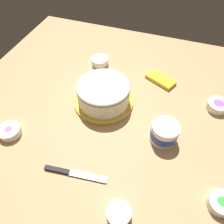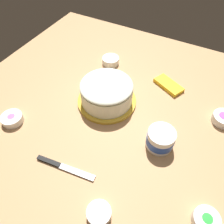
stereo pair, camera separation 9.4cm
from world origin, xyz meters
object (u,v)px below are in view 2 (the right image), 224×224
Objects in this scene: sprinkle_bowl_blue at (111,60)px; sprinkle_bowl_green at (206,220)px; frosted_cake at (107,93)px; sprinkle_bowl_orange at (99,213)px; sprinkle_bowl_rainbow at (223,118)px; spreading_knife at (60,166)px; sprinkle_bowl_pink at (12,118)px; candy_box_lower at (169,85)px; frosting_tub at (161,139)px.

sprinkle_bowl_green is at bearing -41.63° from sprinkle_bowl_blue.
frosted_cake is 3.42× the size of sprinkle_bowl_orange.
spreading_knife is at bearing -134.39° from sprinkle_bowl_rainbow.
sprinkle_bowl_green is 0.90× the size of sprinkle_bowl_rainbow.
sprinkle_bowl_pink is 0.55m from sprinkle_bowl_orange.
sprinkle_bowl_orange is at bearing -155.44° from sprinkle_bowl_green.
sprinkle_bowl_orange is at bearing -16.62° from sprinkle_bowl_pink.
candy_box_lower is at bearing -4.95° from sprinkle_bowl_blue.
sprinkle_bowl_blue is (-0.12, 0.27, -0.04)m from frosted_cake.
candy_box_lower is at bearing 119.05° from sprinkle_bowl_green.
frosted_cake is at bearing 90.80° from spreading_knife.
candy_box_lower is at bearing 45.10° from sprinkle_bowl_pink.
frosted_cake is 0.29m from sprinkle_bowl_blue.
frosting_tub is at bearing 17.03° from sprinkle_bowl_pink.
sprinkle_bowl_blue is 0.59m from sprinkle_bowl_pink.
frosted_cake reaches higher than frosting_tub.
sprinkle_bowl_pink is (-0.30, -0.29, -0.04)m from frosted_cake.
sprinkle_bowl_rainbow is (-0.03, 0.44, 0.00)m from sprinkle_bowl_green.
sprinkle_bowl_pink reaches higher than candy_box_lower.
sprinkle_bowl_blue is 0.63m from sprinkle_bowl_rainbow.
frosting_tub is 0.35m from sprinkle_bowl_orange.
sprinkle_bowl_orange is (-0.31, -0.14, -0.00)m from sprinkle_bowl_green.
sprinkle_bowl_pink is at bearing 165.96° from spreading_knife.
frosted_cake is at bearing 149.45° from sprinkle_bowl_green.
spreading_knife is at bearing -83.96° from candy_box_lower.
sprinkle_bowl_orange is 0.68m from candy_box_lower.
spreading_knife is (-0.29, -0.26, -0.04)m from frosting_tub.
frosting_tub is 1.37× the size of sprinkle_bowl_orange.
sprinkle_bowl_orange is (0.34, -0.71, -0.00)m from sprinkle_bowl_blue.
sprinkle_bowl_blue is 0.79m from sprinkle_bowl_orange.
sprinkle_bowl_blue is 0.99× the size of sprinkle_bowl_rainbow.
sprinkle_bowl_rainbow is at bearing -11.91° from sprinkle_bowl_blue.
frosted_cake is 0.61m from sprinkle_bowl_green.
frosted_cake reaches higher than sprinkle_bowl_orange.
sprinkle_bowl_orange is (0.21, -0.08, 0.01)m from spreading_knife.
sprinkle_bowl_green is at bearing -41.63° from frosting_tub.
sprinkle_bowl_blue is at bearing 138.37° from sprinkle_bowl_green.
sprinkle_bowl_orange reaches higher than spreading_knife.
sprinkle_bowl_rainbow is (0.20, 0.24, -0.02)m from frosting_tub.
sprinkle_bowl_orange is 0.85× the size of sprinkle_bowl_rainbow.
spreading_knife is 2.59× the size of sprinkle_bowl_pink.
frosting_tub is 0.46× the size of spreading_knife.
sprinkle_bowl_rainbow reaches higher than sprinkle_bowl_orange.
spreading_knife is 0.23m from sprinkle_bowl_orange.
frosting_tub is 0.63m from sprinkle_bowl_pink.
sprinkle_bowl_blue is 0.35m from candy_box_lower.
frosted_cake is 1.15× the size of spreading_knife.
sprinkle_bowl_green is 0.34m from sprinkle_bowl_orange.
frosting_tub reaches higher than sprinkle_bowl_rainbow.
sprinkle_bowl_green is (0.23, -0.20, -0.02)m from frosting_tub.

